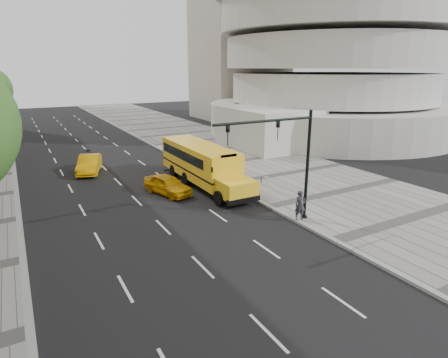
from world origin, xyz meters
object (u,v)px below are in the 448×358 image
taxi_near (168,185)px  taxi_far (89,164)px  pedestrian (300,205)px  traffic_signal (288,154)px  school_bus (201,161)px

taxi_near → taxi_far: (-3.73, 8.52, 0.06)m
pedestrian → traffic_signal: traffic_signal is taller
school_bus → pedestrian: (1.65, -9.51, -0.74)m
school_bus → traffic_signal: bearing=-85.8°
taxi_far → traffic_signal: (7.57, -16.88, 3.35)m
taxi_far → pedestrian: bearing=-45.2°
school_bus → taxi_far: size_ratio=2.55×
taxi_near → pedestrian: pedestrian is taller
school_bus → traffic_signal: (0.69, -9.39, 2.33)m
school_bus → taxi_near: size_ratio=2.88×
school_bus → pedestrian: school_bus is taller
school_bus → taxi_near: (-3.15, -1.04, -1.08)m
taxi_far → pedestrian: (8.53, -17.00, 0.28)m
traffic_signal → taxi_near: bearing=114.7°
taxi_near → traffic_signal: traffic_signal is taller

